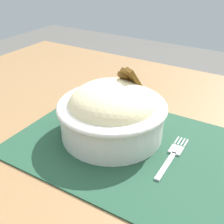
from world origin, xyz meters
TOP-DOWN VIEW (x-y plane):
  - table at (0.00, 0.00)m, footprint 1.28×0.82m
  - placemat at (-0.01, -0.03)m, footprint 0.44×0.31m
  - bowl at (-0.06, -0.01)m, footprint 0.21×0.21m
  - fork at (0.06, -0.02)m, footprint 0.02×0.13m

SIDE VIEW (x-z plane):
  - table at x=0.00m, z-range 0.30..1.02m
  - placemat at x=-0.01m, z-range 0.73..0.73m
  - fork at x=0.06m, z-range 0.73..0.73m
  - bowl at x=-0.06m, z-range 0.71..0.84m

